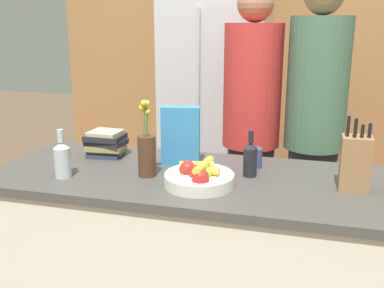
{
  "coord_description": "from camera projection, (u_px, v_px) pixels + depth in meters",
  "views": [
    {
      "loc": [
        0.54,
        -1.87,
        1.58
      ],
      "look_at": [
        0.0,
        0.09,
        1.02
      ],
      "focal_mm": 42.0,
      "sensor_mm": 36.0,
      "label": 1
    }
  ],
  "objects": [
    {
      "name": "person_at_sink",
      "position": [
        251.0,
        121.0,
        2.67
      ],
      "size": [
        0.34,
        0.34,
        1.77
      ],
      "rotation": [
        0.0,
        0.0,
        0.24
      ],
      "color": "#383842",
      "rests_on": "ground_plane"
    },
    {
      "name": "bottle_oil",
      "position": [
        250.0,
        158.0,
        2.01
      ],
      "size": [
        0.06,
        0.06,
        0.21
      ],
      "color": "black",
      "rests_on": "kitchen_island"
    },
    {
      "name": "fruit_bowl",
      "position": [
        199.0,
        177.0,
        1.9
      ],
      "size": [
        0.3,
        0.3,
        0.11
      ],
      "color": "silver",
      "rests_on": "kitchen_island"
    },
    {
      "name": "cereal_box",
      "position": [
        181.0,
        136.0,
        2.16
      ],
      "size": [
        0.19,
        0.09,
        0.29
      ],
      "color": "teal",
      "rests_on": "kitchen_island"
    },
    {
      "name": "kitchen_island",
      "position": [
        187.0,
        262.0,
        2.17
      ],
      "size": [
        1.79,
        0.74,
        0.9
      ],
      "color": "silver",
      "rests_on": "ground_plane"
    },
    {
      "name": "refrigerator",
      "position": [
        216.0,
        102.0,
        3.27
      ],
      "size": [
        0.72,
        0.63,
        2.01
      ],
      "color": "#B7B7BC",
      "rests_on": "ground_plane"
    },
    {
      "name": "knife_block",
      "position": [
        355.0,
        163.0,
        1.83
      ],
      "size": [
        0.12,
        0.1,
        0.31
      ],
      "color": "olive",
      "rests_on": "kitchen_island"
    },
    {
      "name": "person_in_blue",
      "position": [
        315.0,
        121.0,
        2.54
      ],
      "size": [
        0.34,
        0.34,
        1.81
      ],
      "rotation": [
        0.0,
        0.0,
        0.1
      ],
      "color": "#383842",
      "rests_on": "ground_plane"
    },
    {
      "name": "flower_vase",
      "position": [
        147.0,
        152.0,
        2.01
      ],
      "size": [
        0.08,
        0.08,
        0.35
      ],
      "color": "#4C2D1E",
      "rests_on": "kitchen_island"
    },
    {
      "name": "bottle_vinegar",
      "position": [
        62.0,
        159.0,
        2.0
      ],
      "size": [
        0.07,
        0.07,
        0.22
      ],
      "color": "#B2BCC1",
      "rests_on": "kitchen_island"
    },
    {
      "name": "coffee_mug",
      "position": [
        254.0,
        158.0,
        2.14
      ],
      "size": [
        0.08,
        0.11,
        0.09
      ],
      "color": "#334770",
      "rests_on": "kitchen_island"
    },
    {
      "name": "back_wall_wood",
      "position": [
        245.0,
        58.0,
        3.49
      ],
      "size": [
        2.99,
        0.12,
        2.6
      ],
      "color": "#9E6B3D",
      "rests_on": "ground_plane"
    },
    {
      "name": "book_stack",
      "position": [
        106.0,
        143.0,
        2.31
      ],
      "size": [
        0.21,
        0.16,
        0.13
      ],
      "color": "#2D334C",
      "rests_on": "kitchen_island"
    }
  ]
}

